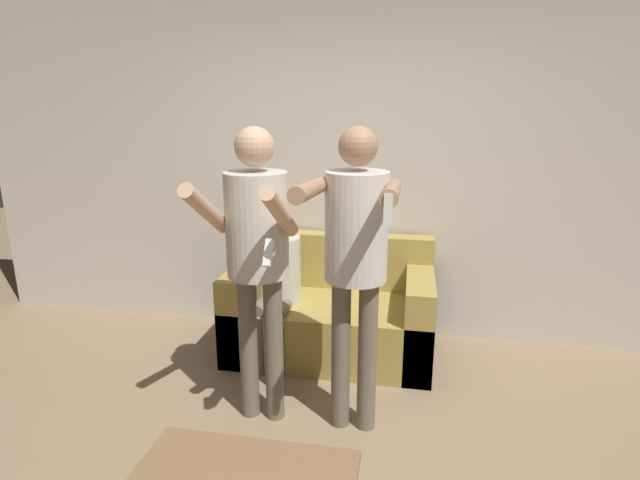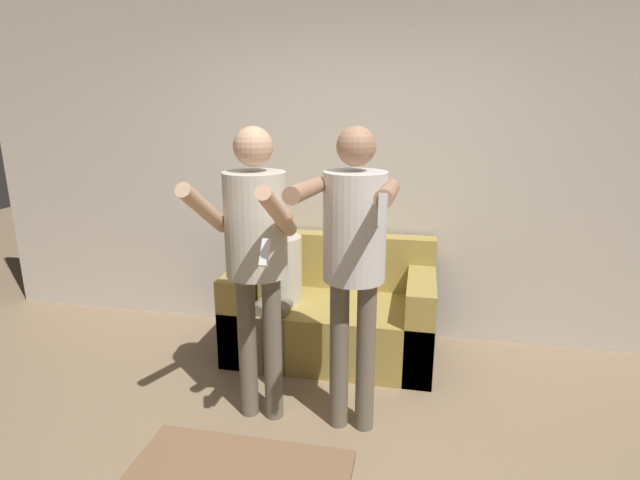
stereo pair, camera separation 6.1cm
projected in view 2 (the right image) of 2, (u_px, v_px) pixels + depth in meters
The scene contains 5 objects.
wall_back at pixel (352, 171), 3.96m from camera, with size 6.40×0.06×2.70m.
couch at pixel (332, 315), 3.83m from camera, with size 1.52×0.82×0.87m.
person_standing_left at pixel (256, 243), 2.80m from camera, with size 0.47×0.68×1.75m.
person_standing_right at pixel (354, 247), 2.68m from camera, with size 0.46×0.79×1.76m.
person_seated at pixel (277, 276), 3.65m from camera, with size 0.33×0.54×1.17m.
Camera 2 is at (0.54, -1.92, 1.86)m, focal length 28.00 mm.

